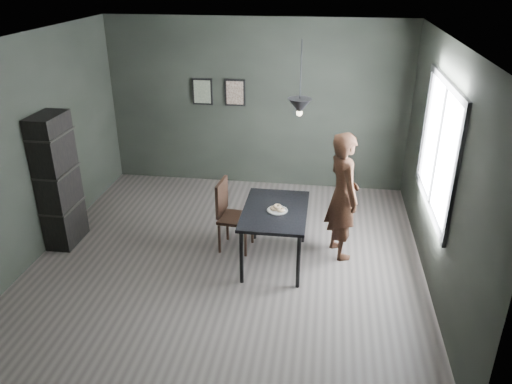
# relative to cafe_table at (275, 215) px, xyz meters

# --- Properties ---
(ground) EXTENTS (5.00, 5.00, 0.00)m
(ground) POSITION_rel_cafe_table_xyz_m (-0.60, 0.00, -0.67)
(ground) COLOR #3C3734
(ground) RESTS_ON ground
(back_wall) EXTENTS (5.00, 0.10, 2.80)m
(back_wall) POSITION_rel_cafe_table_xyz_m (-0.60, 2.50, 0.73)
(back_wall) COLOR black
(back_wall) RESTS_ON ground
(ceiling) EXTENTS (5.00, 5.00, 0.02)m
(ceiling) POSITION_rel_cafe_table_xyz_m (-0.60, 0.00, 2.13)
(ceiling) COLOR silver
(ceiling) RESTS_ON ground
(window_assembly) EXTENTS (0.04, 1.96, 1.56)m
(window_assembly) POSITION_rel_cafe_table_xyz_m (1.87, 0.20, 0.93)
(window_assembly) COLOR white
(window_assembly) RESTS_ON ground
(cafe_table) EXTENTS (0.80, 1.20, 0.75)m
(cafe_table) POSITION_rel_cafe_table_xyz_m (0.00, 0.00, 0.00)
(cafe_table) COLOR black
(cafe_table) RESTS_ON ground
(white_plate) EXTENTS (0.23, 0.23, 0.01)m
(white_plate) POSITION_rel_cafe_table_xyz_m (0.03, -0.05, 0.08)
(white_plate) COLOR silver
(white_plate) RESTS_ON cafe_table
(donut_pile) EXTENTS (0.19, 0.13, 0.08)m
(donut_pile) POSITION_rel_cafe_table_xyz_m (0.03, -0.05, 0.12)
(donut_pile) COLOR #F8E6C1
(donut_pile) RESTS_ON white_plate
(woman) EXTENTS (0.61, 0.73, 1.69)m
(woman) POSITION_rel_cafe_table_xyz_m (0.83, 0.32, 0.18)
(woman) COLOR black
(woman) RESTS_ON ground
(wood_chair) EXTENTS (0.46, 0.46, 0.97)m
(wood_chair) POSITION_rel_cafe_table_xyz_m (-0.64, 0.26, -0.12)
(wood_chair) COLOR black
(wood_chair) RESTS_ON ground
(shelf_unit) EXTENTS (0.34, 0.61, 1.82)m
(shelf_unit) POSITION_rel_cafe_table_xyz_m (-2.92, 0.09, 0.24)
(shelf_unit) COLOR black
(shelf_unit) RESTS_ON ground
(pendant_lamp) EXTENTS (0.28, 0.28, 0.86)m
(pendant_lamp) POSITION_rel_cafe_table_xyz_m (0.25, 0.10, 1.38)
(pendant_lamp) COLOR black
(pendant_lamp) RESTS_ON ground
(framed_print_left) EXTENTS (0.34, 0.04, 0.44)m
(framed_print_left) POSITION_rel_cafe_table_xyz_m (-1.50, 2.47, 0.93)
(framed_print_left) COLOR black
(framed_print_left) RESTS_ON ground
(framed_print_right) EXTENTS (0.34, 0.04, 0.44)m
(framed_print_right) POSITION_rel_cafe_table_xyz_m (-0.95, 2.47, 0.93)
(framed_print_right) COLOR black
(framed_print_right) RESTS_ON ground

